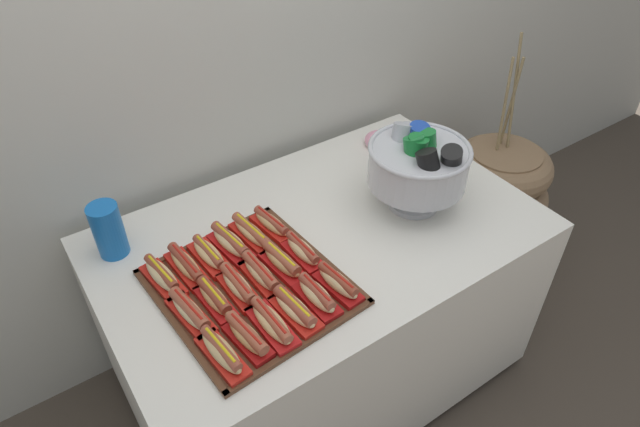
% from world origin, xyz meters
% --- Properties ---
extents(ground_plane, '(10.00, 10.00, 0.00)m').
position_xyz_m(ground_plane, '(0.00, 0.00, 0.00)').
color(ground_plane, '#4C4238').
extents(back_wall, '(6.00, 0.10, 2.60)m').
position_xyz_m(back_wall, '(0.00, 0.54, 1.30)').
color(back_wall, beige).
rests_on(back_wall, ground_plane).
extents(buffet_table, '(1.40, 0.87, 0.76)m').
position_xyz_m(buffet_table, '(0.00, 0.00, 0.40)').
color(buffet_table, white).
rests_on(buffet_table, ground_plane).
extents(floor_vase, '(0.49, 0.49, 1.11)m').
position_xyz_m(floor_vase, '(1.04, 0.11, 0.30)').
color(floor_vase, '#896B4C').
rests_on(floor_vase, ground_plane).
extents(serving_tray, '(0.52, 0.56, 0.01)m').
position_xyz_m(serving_tray, '(-0.31, -0.09, 0.76)').
color(serving_tray, '#56331E').
rests_on(serving_tray, buffet_table).
extents(hot_dog_0, '(0.08, 0.18, 0.06)m').
position_xyz_m(hot_dog_0, '(-0.48, -0.27, 0.79)').
color(hot_dog_0, red).
rests_on(hot_dog_0, serving_tray).
extents(hot_dog_1, '(0.08, 0.16, 0.06)m').
position_xyz_m(hot_dog_1, '(-0.41, -0.26, 0.79)').
color(hot_dog_1, '#B21414').
rests_on(hot_dog_1, serving_tray).
extents(hot_dog_2, '(0.07, 0.18, 0.06)m').
position_xyz_m(hot_dog_2, '(-0.33, -0.26, 0.79)').
color(hot_dog_2, red).
rests_on(hot_dog_2, serving_tray).
extents(hot_dog_3, '(0.08, 0.18, 0.06)m').
position_xyz_m(hot_dog_3, '(-0.26, -0.25, 0.79)').
color(hot_dog_3, red).
rests_on(hot_dog_3, serving_tray).
extents(hot_dog_4, '(0.07, 0.16, 0.06)m').
position_xyz_m(hot_dog_4, '(-0.18, -0.25, 0.79)').
color(hot_dog_4, '#B21414').
rests_on(hot_dog_4, serving_tray).
extents(hot_dog_5, '(0.08, 0.17, 0.06)m').
position_xyz_m(hot_dog_5, '(-0.11, -0.24, 0.79)').
color(hot_dog_5, '#B21414').
rests_on(hot_dog_5, serving_tray).
extents(hot_dog_6, '(0.08, 0.19, 0.06)m').
position_xyz_m(hot_dog_6, '(-0.49, -0.10, 0.79)').
color(hot_dog_6, red).
rests_on(hot_dog_6, serving_tray).
extents(hot_dog_7, '(0.07, 0.17, 0.06)m').
position_xyz_m(hot_dog_7, '(-0.42, -0.10, 0.79)').
color(hot_dog_7, red).
rests_on(hot_dog_7, serving_tray).
extents(hot_dog_8, '(0.07, 0.17, 0.06)m').
position_xyz_m(hot_dog_8, '(-0.34, -0.09, 0.79)').
color(hot_dog_8, red).
rests_on(hot_dog_8, serving_tray).
extents(hot_dog_9, '(0.06, 0.18, 0.06)m').
position_xyz_m(hot_dog_9, '(-0.27, -0.09, 0.79)').
color(hot_dog_9, red).
rests_on(hot_dog_9, serving_tray).
extents(hot_dog_10, '(0.08, 0.17, 0.07)m').
position_xyz_m(hot_dog_10, '(-0.19, -0.08, 0.79)').
color(hot_dog_10, red).
rests_on(hot_dog_10, serving_tray).
extents(hot_dog_11, '(0.07, 0.16, 0.06)m').
position_xyz_m(hot_dog_11, '(-0.12, -0.08, 0.79)').
color(hot_dog_11, red).
rests_on(hot_dog_11, serving_tray).
extents(hot_dog_12, '(0.08, 0.18, 0.06)m').
position_xyz_m(hot_dog_12, '(-0.50, 0.06, 0.79)').
color(hot_dog_12, red).
rests_on(hot_dog_12, serving_tray).
extents(hot_dog_13, '(0.07, 0.19, 0.06)m').
position_xyz_m(hot_dog_13, '(-0.43, 0.07, 0.79)').
color(hot_dog_13, red).
rests_on(hot_dog_13, serving_tray).
extents(hot_dog_14, '(0.08, 0.18, 0.05)m').
position_xyz_m(hot_dog_14, '(-0.35, 0.07, 0.79)').
color(hot_dog_14, red).
rests_on(hot_dog_14, serving_tray).
extents(hot_dog_15, '(0.09, 0.19, 0.06)m').
position_xyz_m(hot_dog_15, '(-0.28, 0.08, 0.79)').
color(hot_dog_15, red).
rests_on(hot_dog_15, serving_tray).
extents(hot_dog_16, '(0.08, 0.19, 0.06)m').
position_xyz_m(hot_dog_16, '(-0.21, 0.08, 0.79)').
color(hot_dog_16, red).
rests_on(hot_dog_16, serving_tray).
extents(hot_dog_17, '(0.08, 0.17, 0.06)m').
position_xyz_m(hot_dog_17, '(-0.13, 0.09, 0.79)').
color(hot_dog_17, red).
rests_on(hot_dog_17, serving_tray).
extents(punch_bowl, '(0.33, 0.33, 0.28)m').
position_xyz_m(punch_bowl, '(0.34, -0.06, 0.92)').
color(punch_bowl, silver).
rests_on(punch_bowl, buffet_table).
extents(cup_stack, '(0.09, 0.09, 0.18)m').
position_xyz_m(cup_stack, '(-0.58, 0.28, 0.84)').
color(cup_stack, blue).
rests_on(cup_stack, buffet_table).
extents(donut, '(0.12, 0.12, 0.04)m').
position_xyz_m(donut, '(0.48, 0.29, 0.78)').
color(donut, pink).
rests_on(donut, buffet_table).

